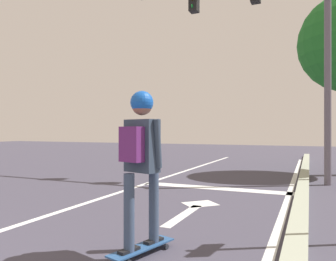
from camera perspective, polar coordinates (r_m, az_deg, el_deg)
The scene contains 9 objects.
lane_line_center at distance 6.94m, azimuth -9.15°, elevation -10.85°, with size 0.12×20.00×0.01m, color silver.
lane_line_curbside at distance 5.89m, azimuth 19.80°, elevation -12.81°, with size 0.12×20.00×0.01m, color silver.
stop_bar at distance 7.54m, azimuth 8.30°, elevation -9.98°, with size 3.46×0.40×0.01m, color silver.
lane_arrow_stem at distance 5.18m, azimuth 2.69°, elevation -14.61°, with size 0.16×1.40×0.01m, color silver.
lane_arrow_head at distance 5.96m, azimuth 5.69°, elevation -12.67°, with size 0.56×0.44×0.01m, color silver.
curb_strip at distance 5.87m, azimuth 22.29°, elevation -12.19°, with size 0.24×24.00×0.14m, color #9CA38D.
skateboard at distance 3.64m, azimuth -4.60°, elevation -19.86°, with size 0.43×0.85×0.09m.
skater at distance 3.42m, azimuth -4.80°, elevation -3.13°, with size 0.44×0.61×1.64m.
traffic_signal_mast at distance 9.13m, azimuth 17.40°, elevation 17.33°, with size 5.16×0.34×5.60m.
Camera 1 is at (3.47, 0.26, 1.31)m, focal length 34.71 mm.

